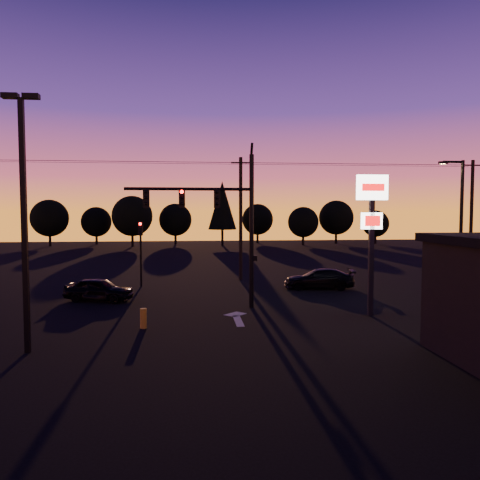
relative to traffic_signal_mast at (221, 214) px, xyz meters
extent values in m
plane|color=black|center=(0.10, -3.99, -4.94)|extent=(120.00, 120.00, 0.00)
cube|color=beige|center=(0.60, -2.99, -4.93)|extent=(0.35, 2.20, 0.01)
cube|color=beige|center=(0.60, -1.59, -4.93)|extent=(1.20, 1.20, 0.01)
cylinder|color=black|center=(1.60, 0.01, -0.94)|extent=(0.24, 0.24, 8.00)
cylinder|color=black|center=(1.60, 0.01, 3.26)|extent=(0.14, 0.52, 0.76)
cylinder|color=black|center=(-1.65, 0.01, 1.26)|extent=(6.50, 0.16, 0.16)
cube|color=black|center=(-0.20, 0.01, 0.76)|extent=(0.32, 0.22, 0.95)
sphere|color=black|center=(-0.20, -0.12, 1.11)|extent=(0.18, 0.18, 0.18)
sphere|color=black|center=(-0.20, -0.12, 0.81)|extent=(0.18, 0.18, 0.18)
sphere|color=black|center=(-0.20, -0.12, 0.51)|extent=(0.18, 0.18, 0.18)
cube|color=black|center=(-2.00, 0.01, 0.76)|extent=(0.32, 0.22, 0.95)
sphere|color=#FF0705|center=(-2.00, -0.12, 1.11)|extent=(0.18, 0.18, 0.18)
sphere|color=black|center=(-2.00, -0.12, 0.81)|extent=(0.18, 0.18, 0.18)
sphere|color=black|center=(-2.00, -0.12, 0.51)|extent=(0.18, 0.18, 0.18)
cube|color=black|center=(-3.80, 0.01, 0.76)|extent=(0.32, 0.22, 0.95)
sphere|color=black|center=(-3.80, -0.12, 1.11)|extent=(0.18, 0.18, 0.18)
sphere|color=black|center=(-3.80, -0.12, 0.81)|extent=(0.18, 0.18, 0.18)
sphere|color=black|center=(-3.80, -0.12, 0.51)|extent=(0.18, 0.18, 0.18)
cube|color=black|center=(1.78, 0.01, -2.34)|extent=(0.22, 0.18, 0.28)
cylinder|color=black|center=(-4.90, 7.51, -3.14)|extent=(0.14, 0.14, 3.60)
cube|color=black|center=(-4.90, 7.51, -1.04)|extent=(0.30, 0.20, 0.90)
sphere|color=#FF0705|center=(-4.90, 7.39, -0.72)|extent=(0.18, 0.18, 0.18)
sphere|color=black|center=(-4.90, 7.39, -1.00)|extent=(0.18, 0.18, 0.18)
sphere|color=black|center=(-4.90, 7.39, -1.28)|extent=(0.18, 0.18, 0.18)
cube|color=black|center=(-7.40, -6.99, -0.44)|extent=(0.18, 0.18, 9.00)
cube|color=black|center=(-7.75, -6.99, 4.11)|extent=(0.55, 0.30, 0.18)
cube|color=black|center=(-7.05, -6.99, 4.11)|extent=(0.55, 0.30, 0.18)
cube|color=black|center=(7.10, -2.49, -1.74)|extent=(0.22, 0.22, 6.40)
cube|color=white|center=(7.10, -2.49, 1.26)|extent=(1.50, 0.25, 1.20)
cube|color=red|center=(7.10, -2.63, 1.26)|extent=(1.10, 0.02, 0.35)
cube|color=white|center=(7.10, -2.49, -0.34)|extent=(1.00, 0.22, 0.80)
cube|color=red|center=(7.10, -2.62, -0.34)|extent=(0.75, 0.02, 0.50)
cylinder|color=black|center=(14.10, 1.51, -0.94)|extent=(0.20, 0.20, 8.00)
cylinder|color=black|center=(13.50, 1.51, 2.96)|extent=(1.20, 0.14, 0.14)
cube|color=black|center=(12.90, 1.51, 2.91)|extent=(0.50, 0.22, 0.14)
plane|color=#FFB759|center=(12.90, 1.51, 2.83)|extent=(0.35, 0.35, 0.00)
cylinder|color=black|center=(2.10, 10.01, -0.44)|extent=(0.26, 0.26, 9.00)
cube|color=black|center=(2.10, 10.01, 3.66)|extent=(1.40, 0.10, 0.10)
cylinder|color=black|center=(20.10, 10.01, -0.44)|extent=(0.26, 0.26, 9.00)
cube|color=black|center=(20.10, 10.01, 3.66)|extent=(1.40, 0.10, 0.10)
cylinder|color=black|center=(-6.90, 9.41, 3.61)|extent=(18.00, 0.02, 0.02)
cylinder|color=black|center=(-6.90, 10.01, 3.66)|extent=(18.00, 0.02, 0.02)
cylinder|color=black|center=(-6.90, 10.61, 3.61)|extent=(18.00, 0.02, 0.02)
cylinder|color=black|center=(11.10, 9.41, 3.61)|extent=(18.00, 0.02, 0.02)
cylinder|color=black|center=(11.10, 10.01, 3.66)|extent=(18.00, 0.02, 0.02)
cylinder|color=black|center=(11.10, 10.61, 3.61)|extent=(18.00, 0.02, 0.02)
cube|color=black|center=(9.10, -7.47, -3.54)|extent=(2.20, 0.05, 1.60)
cylinder|color=gold|center=(-3.62, -3.88, -4.51)|extent=(0.29, 0.29, 0.86)
cylinder|color=black|center=(-21.90, 46.01, -4.12)|extent=(0.36, 0.36, 1.62)
sphere|color=black|center=(-21.90, 46.01, -0.87)|extent=(5.36, 5.36, 5.36)
cylinder|color=black|center=(-15.90, 49.01, -4.25)|extent=(0.36, 0.36, 1.38)
sphere|color=black|center=(-15.90, 49.01, -1.50)|extent=(4.54, 4.54, 4.54)
cylinder|color=black|center=(-9.90, 44.01, -4.06)|extent=(0.36, 0.36, 1.75)
sphere|color=black|center=(-9.90, 44.01, -0.56)|extent=(5.77, 5.78, 5.78)
cylinder|color=black|center=(-3.90, 48.01, -4.19)|extent=(0.36, 0.36, 1.50)
sphere|color=black|center=(-3.90, 48.01, -1.19)|extent=(4.95, 4.95, 4.95)
cylinder|color=black|center=(3.10, 45.01, -3.75)|extent=(0.36, 0.36, 2.38)
cone|color=black|center=(3.10, 45.01, 1.00)|extent=(4.18, 4.18, 7.12)
cylinder|color=black|center=(9.10, 50.01, -4.19)|extent=(0.36, 0.36, 1.50)
sphere|color=black|center=(9.10, 50.01, -1.19)|extent=(4.95, 4.95, 4.95)
cylinder|color=black|center=(15.10, 44.01, -4.25)|extent=(0.36, 0.36, 1.38)
sphere|color=black|center=(15.10, 44.01, -1.50)|extent=(4.54, 4.54, 4.54)
cylinder|color=black|center=(21.10, 47.01, -4.12)|extent=(0.36, 0.36, 1.62)
sphere|color=black|center=(21.10, 47.01, -0.87)|extent=(5.36, 5.36, 5.36)
cylinder|color=black|center=(27.10, 46.01, -4.31)|extent=(0.36, 0.36, 1.25)
sphere|color=black|center=(27.10, 46.01, -1.81)|extent=(4.12, 4.12, 4.12)
imported|color=black|center=(-6.74, 2.66, -4.28)|extent=(4.13, 2.58, 1.31)
imported|color=black|center=(6.78, 5.44, -4.28)|extent=(4.77, 2.59, 1.31)
camera|label=1|loc=(-1.56, -24.18, 0.13)|focal=35.00mm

